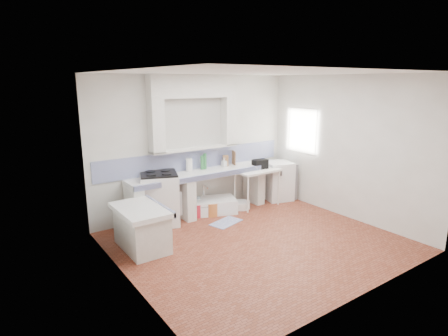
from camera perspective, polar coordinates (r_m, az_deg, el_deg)
floor at (r=6.43m, az=5.21°, el=-11.29°), size 4.50×4.50×0.00m
ceiling at (r=5.85m, az=5.80°, el=14.51°), size 4.50×4.50×0.00m
wall_back at (r=7.59m, az=-4.34°, el=3.63°), size 4.50×0.00×4.50m
wall_front at (r=4.70m, az=21.50°, el=-3.34°), size 4.50×0.00×4.50m
wall_left at (r=4.88m, az=-15.13°, el=-2.27°), size 0.00×4.50×4.50m
wall_right at (r=7.62m, az=18.53°, el=3.01°), size 0.00×4.50×4.50m
alcove_mass at (r=7.33m, az=-4.68°, el=12.51°), size 1.90×0.25×0.45m
window_frame at (r=8.47m, az=12.84°, el=5.71°), size 0.35×0.86×1.06m
lace_valance at (r=8.33m, az=12.29°, el=8.25°), size 0.01×0.84×0.24m
counter_slab at (r=7.40m, az=-3.74°, el=-0.89°), size 3.00×0.60×0.08m
counter_lip at (r=7.17m, az=-2.58°, el=-1.34°), size 3.00×0.04×0.10m
counter_pier_left at (r=6.94m, az=-13.67°, el=-6.10°), size 0.20×0.55×0.82m
counter_pier_mid at (r=7.36m, az=-6.03°, el=-4.67°), size 0.20×0.55×0.82m
counter_pier_right at (r=8.30m, az=4.60°, el=-2.54°), size 0.20×0.55×0.82m
peninsula_top at (r=6.09m, az=-12.77°, el=-6.33°), size 0.70×1.10×0.08m
peninsula_base at (r=6.21m, az=-12.60°, el=-9.38°), size 0.60×1.00×0.62m
peninsula_lip at (r=6.21m, az=-9.94°, el=-5.80°), size 0.04×1.10×0.10m
backsplash at (r=7.63m, az=-4.24°, el=1.39°), size 4.27×0.03×0.40m
stove at (r=7.12m, az=-9.94°, el=-4.78°), size 0.88×0.86×0.97m
sink at (r=7.71m, az=-2.28°, el=-5.95°), size 1.21×0.92×0.26m
side_table at (r=8.06m, az=5.11°, el=-3.06°), size 0.99×0.57×0.04m
fridge at (r=8.56m, az=8.38°, el=-1.96°), size 0.70×0.70×0.88m
bucket_red at (r=7.51m, az=-4.15°, el=-6.45°), size 0.29×0.29×0.27m
bucket_orange at (r=7.55m, az=-1.93°, el=-6.32°), size 0.35×0.35×0.27m
bucket_blue at (r=7.88m, az=-0.03°, el=-5.44°), size 0.38×0.38×0.28m
basin_white at (r=7.96m, az=2.65°, el=-5.73°), size 0.46×0.46×0.15m
water_bottle_a at (r=7.74m, az=-3.99°, el=-5.61°), size 0.11×0.11×0.33m
water_bottle_b at (r=7.83m, az=-2.36°, el=-5.62°), size 0.07×0.07×0.27m
black_bag at (r=8.02m, az=5.60°, el=0.60°), size 0.35×0.22×0.21m
green_bottle_a at (r=7.55m, az=-3.41°, el=0.83°), size 0.07×0.07×0.29m
green_bottle_b at (r=7.59m, az=-2.98°, el=1.04°), size 0.08×0.08×0.32m
knife_block at (r=7.87m, az=0.24°, el=1.14°), size 0.14×0.13×0.23m
cutting_board at (r=8.00m, az=1.52°, el=1.59°), size 0.09×0.21×0.30m
paper_towel at (r=7.41m, az=-5.42°, el=0.46°), size 0.16×0.16×0.26m
soap_bottle at (r=7.78m, az=0.01°, el=0.88°), size 0.10×0.10×0.19m
rug at (r=7.20m, az=0.32°, el=-8.41°), size 0.71×0.52×0.01m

